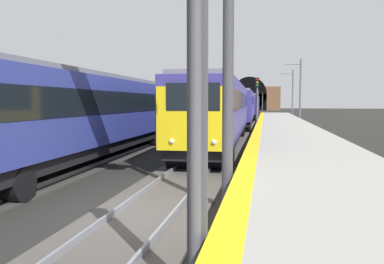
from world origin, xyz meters
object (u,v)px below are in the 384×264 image
(catenary_mast_far, at_px, (292,94))
(railway_signal_mid, at_px, (257,98))
(train_adjacent_platform, at_px, (154,109))
(railway_signal_near, at_px, (196,79))
(train_main_approaching, at_px, (245,105))
(railway_signal_far, at_px, (262,101))
(catenary_mast_near, at_px, (300,91))

(catenary_mast_far, bearing_deg, railway_signal_mid, 166.70)
(train_adjacent_platform, xyz_separation_m, railway_signal_near, (-20.97, -6.90, 0.76))
(train_main_approaching, height_order, train_adjacent_platform, train_adjacent_platform)
(railway_signal_near, distance_m, catenary_mast_far, 56.52)
(railway_signal_near, relative_size, railway_signal_mid, 0.99)
(train_main_approaching, height_order, catenary_mast_far, catenary_mast_far)
(train_main_approaching, xyz_separation_m, railway_signal_mid, (-13.16, -1.95, 0.89))
(railway_signal_near, height_order, railway_signal_mid, railway_signal_mid)
(train_main_approaching, bearing_deg, catenary_mast_far, 137.50)
(railway_signal_mid, bearing_deg, railway_signal_near, 0.00)
(railway_signal_far, distance_m, catenary_mast_far, 45.59)
(railway_signal_far, bearing_deg, train_adjacent_platform, -4.89)
(train_adjacent_platform, distance_m, catenary_mast_far, 37.30)
(train_main_approaching, relative_size, train_adjacent_platform, 2.07)
(railway_signal_mid, xyz_separation_m, catenary_mast_far, (21.04, -4.97, 0.79))
(train_adjacent_platform, height_order, railway_signal_far, railway_signal_far)
(train_adjacent_platform, height_order, railway_signal_near, railway_signal_near)
(catenary_mast_near, distance_m, catenary_mast_far, 13.25)
(railway_signal_near, xyz_separation_m, catenary_mast_far, (56.29, -4.97, 0.92))
(train_main_approaching, relative_size, railway_signal_far, 14.76)
(catenary_mast_far, bearing_deg, railway_signal_far, 6.26)
(railway_signal_near, height_order, railway_signal_far, railway_signal_far)
(railway_signal_mid, bearing_deg, train_adjacent_platform, -25.79)
(catenary_mast_near, bearing_deg, train_main_approaching, 52.17)
(train_adjacent_platform, distance_m, railway_signal_far, 80.93)
(railway_signal_near, relative_size, railway_signal_far, 0.98)
(catenary_mast_far, bearing_deg, train_main_approaching, 138.70)
(train_main_approaching, distance_m, catenary_mast_near, 8.94)
(railway_signal_mid, xyz_separation_m, catenary_mast_near, (7.79, -4.98, 0.86))
(railway_signal_mid, bearing_deg, train_main_approaching, -171.59)
(train_main_approaching, relative_size, catenary_mast_far, 10.26)
(catenary_mast_near, xyz_separation_m, catenary_mast_far, (13.25, 0.01, -0.07))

